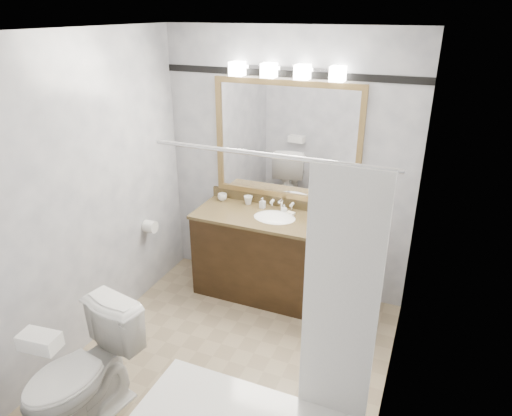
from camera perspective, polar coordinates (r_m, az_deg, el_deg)
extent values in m
cube|color=gray|center=(3.90, -3.39, -18.63)|extent=(2.40, 2.60, 0.01)
cube|color=white|center=(2.89, -4.66, 21.37)|extent=(2.40, 2.60, 0.01)
cube|color=silver|center=(4.32, 3.77, 5.15)|extent=(2.40, 0.01, 2.50)
cube|color=silver|center=(2.28, -19.05, -14.78)|extent=(2.40, 0.01, 2.50)
cube|color=silver|center=(3.85, -20.25, 1.32)|extent=(0.01, 2.60, 2.50)
cube|color=silver|center=(2.92, 17.94, -5.56)|extent=(0.01, 2.60, 2.50)
cube|color=black|center=(4.41, 2.24, -6.37)|extent=(1.50, 0.55, 0.82)
cube|color=olive|center=(4.22, 2.33, -1.37)|extent=(1.53, 0.58, 0.03)
cube|color=olive|center=(4.42, 3.56, 0.77)|extent=(1.53, 0.03, 0.10)
ellipsoid|color=white|center=(4.22, 2.32, -1.55)|extent=(0.44, 0.34, 0.14)
cube|color=olive|center=(4.11, 3.94, 15.34)|extent=(1.40, 0.04, 0.05)
cube|color=olive|center=(4.39, 3.56, 1.65)|extent=(1.40, 0.04, 0.05)
cube|color=olive|center=(4.48, -4.55, 9.14)|extent=(0.05, 0.04, 1.00)
cube|color=olive|center=(4.06, 12.84, 7.11)|extent=(0.05, 0.04, 1.00)
cube|color=white|center=(4.22, 3.77, 8.28)|extent=(1.30, 0.01, 1.00)
cube|color=silver|center=(4.09, 3.95, 17.05)|extent=(0.90, 0.05, 0.03)
cube|color=white|center=(4.21, -2.36, 17.00)|extent=(0.12, 0.12, 0.12)
cube|color=white|center=(4.09, 1.63, 16.82)|extent=(0.12, 0.12, 0.12)
cube|color=white|center=(4.00, 5.82, 16.55)|extent=(0.12, 0.12, 0.12)
cube|color=white|center=(3.92, 10.18, 16.18)|extent=(0.12, 0.12, 0.12)
cube|color=black|center=(4.12, 4.04, 16.39)|extent=(2.40, 0.01, 0.06)
cylinder|color=silver|center=(2.28, 1.62, 6.61)|extent=(1.30, 0.02, 0.02)
cube|color=white|center=(2.51, 10.50, -11.86)|extent=(0.40, 0.04, 1.55)
cylinder|color=white|center=(4.49, -13.09, -2.28)|extent=(0.11, 0.12, 0.12)
imported|color=white|center=(3.40, -21.00, -18.78)|extent=(0.61, 0.87, 0.82)
cube|color=white|center=(3.00, -25.42, -14.80)|extent=(0.24, 0.15, 0.09)
cylinder|color=black|center=(4.04, 9.75, -2.50)|extent=(0.18, 0.18, 0.02)
cylinder|color=black|center=(4.04, 10.01, -0.46)|extent=(0.15, 0.15, 0.26)
sphere|color=black|center=(3.98, 10.14, 1.28)|extent=(0.16, 0.16, 0.16)
cube|color=black|center=(3.93, 9.92, 0.23)|extent=(0.11, 0.11, 0.05)
cylinder|color=silver|center=(4.01, 9.73, -2.24)|extent=(0.06, 0.06, 0.06)
imported|color=white|center=(4.58, -4.23, 1.38)|extent=(0.11, 0.11, 0.07)
imported|color=white|center=(4.48, -0.98, 0.99)|extent=(0.09, 0.09, 0.08)
imported|color=white|center=(4.39, 0.81, 0.64)|extent=(0.05, 0.05, 0.10)
imported|color=white|center=(4.29, 3.53, -0.08)|extent=(0.07, 0.07, 0.08)
cube|color=#EEE1C4|center=(4.27, 4.36, -0.66)|extent=(0.08, 0.06, 0.02)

